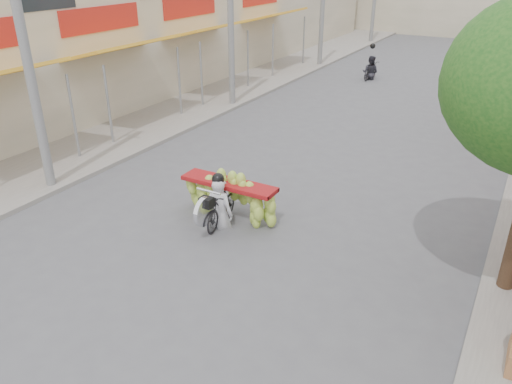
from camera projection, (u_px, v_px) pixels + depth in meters
name	position (u px, v px, depth m)	size (l,w,h in m)	color
ground	(129.00, 321.00, 8.38)	(120.00, 120.00, 0.00)	#515155
sidewalk_left	(237.00, 84.00, 23.23)	(4.00, 60.00, 0.12)	gray
shophouse_row_left	(134.00, 14.00, 23.36)	(9.77, 40.00, 6.00)	#BFB397
utility_pole_near	(21.00, 29.00, 11.38)	(0.60, 0.24, 8.00)	slate
utility_pole_mid	(230.00, 0.00, 18.45)	(0.60, 0.24, 8.00)	slate
banana_motorbike	(224.00, 193.00, 11.17)	(2.28, 1.75, 2.18)	black
bg_motorbike_a	(371.00, 63.00, 24.12)	(0.81, 1.44, 1.95)	black
bg_motorbike_b	(480.00, 66.00, 23.16)	(1.17, 1.85, 1.95)	black
bg_motorbike_c	(471.00, 42.00, 29.95)	(0.98, 1.77, 1.95)	black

